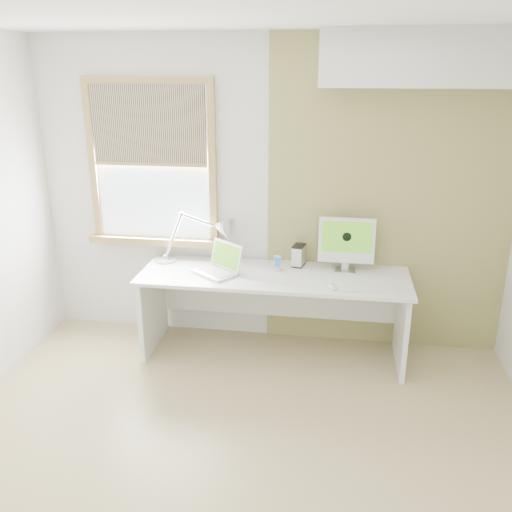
% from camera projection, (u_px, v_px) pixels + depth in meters
% --- Properties ---
extents(room, '(4.04, 3.54, 2.64)m').
position_uv_depth(room, '(227.00, 267.00, 2.97)').
color(room, tan).
rests_on(room, ground).
extents(accent_wall, '(2.00, 0.02, 2.60)m').
position_uv_depth(accent_wall, '(389.00, 200.00, 4.46)').
color(accent_wall, '#9C9455').
rests_on(accent_wall, room).
extents(soffit, '(1.60, 0.40, 0.42)m').
position_uv_depth(soffit, '(432.00, 57.00, 3.91)').
color(soffit, white).
rests_on(soffit, room).
extents(window, '(1.20, 0.14, 1.42)m').
position_uv_depth(window, '(152.00, 164.00, 4.63)').
color(window, '#AA8846').
rests_on(window, room).
extents(desk, '(2.20, 0.70, 0.73)m').
position_uv_depth(desk, '(274.00, 293.00, 4.56)').
color(desk, white).
rests_on(desk, room).
extents(desk_lamp, '(0.80, 0.37, 0.44)m').
position_uv_depth(desk_lamp, '(215.00, 235.00, 4.69)').
color(desk_lamp, silver).
rests_on(desk_lamp, desk).
extents(laptop, '(0.44, 0.43, 0.24)m').
position_uv_depth(laptop, '(220.00, 265.00, 4.47)').
color(laptop, silver).
rests_on(laptop, desk).
extents(phone_dock, '(0.08, 0.08, 0.14)m').
position_uv_depth(phone_dock, '(277.00, 266.00, 4.51)').
color(phone_dock, silver).
rests_on(phone_dock, desk).
extents(external_drive, '(0.11, 0.16, 0.18)m').
position_uv_depth(external_drive, '(299.00, 255.00, 4.61)').
color(external_drive, silver).
rests_on(external_drive, desk).
extents(imac, '(0.46, 0.15, 0.45)m').
position_uv_depth(imac, '(347.00, 241.00, 4.45)').
color(imac, silver).
rests_on(imac, desk).
extents(keyboard, '(0.45, 0.18, 0.02)m').
position_uv_depth(keyboard, '(368.00, 289.00, 4.13)').
color(keyboard, white).
rests_on(keyboard, desk).
extents(mouse, '(0.10, 0.12, 0.03)m').
position_uv_depth(mouse, '(332.00, 287.00, 4.16)').
color(mouse, white).
rests_on(mouse, desk).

